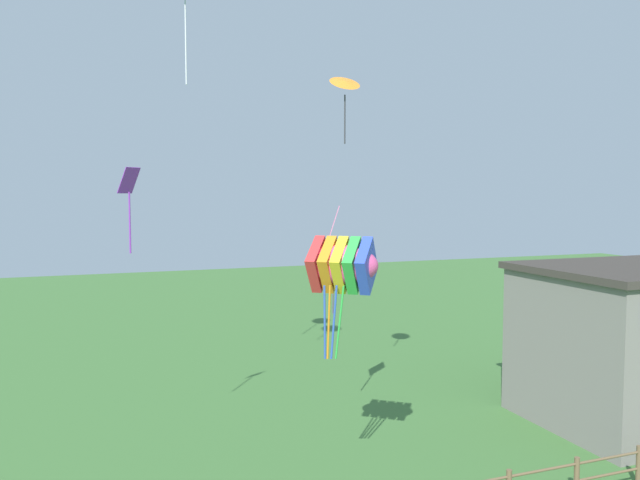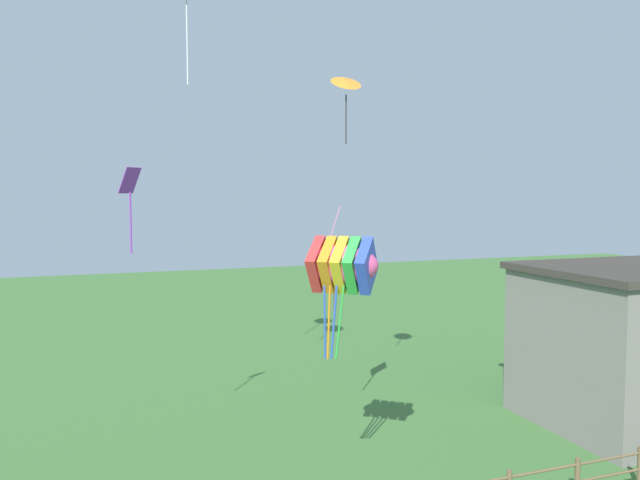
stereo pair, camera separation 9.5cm
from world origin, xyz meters
TOP-DOWN VIEW (x-y plane):
  - kite_rainbow_parafoil at (0.72, 8.83)m, footprint 2.36×2.29m
  - kite_pink_diamond at (2.19, 13.18)m, footprint 0.75×1.04m
  - kite_orange_delta at (3.03, 14.22)m, footprint 1.09×0.97m
  - kite_purple_streamer at (-4.20, 12.85)m, footprint 0.68×0.67m

SIDE VIEW (x-z plane):
  - kite_rainbow_parafoil at x=0.72m, z-range 4.51..7.64m
  - kite_pink_diamond at x=2.19m, z-range 4.77..8.33m
  - kite_purple_streamer at x=-4.20m, z-range 6.67..9.13m
  - kite_orange_delta at x=3.03m, z-range 10.46..12.88m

